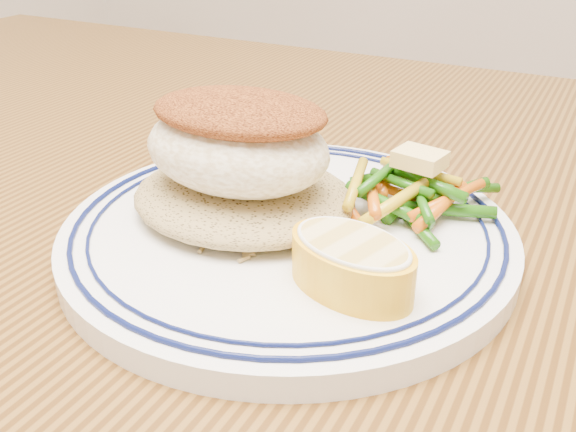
{
  "coord_description": "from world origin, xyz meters",
  "views": [
    {
      "loc": [
        0.18,
        -0.33,
        0.94
      ],
      "look_at": [
        0.02,
        -0.03,
        0.77
      ],
      "focal_mm": 40.0,
      "sensor_mm": 36.0,
      "label": 1
    }
  ],
  "objects_px": {
    "rice_pilaf": "(244,192)",
    "dining_table": "(287,334)",
    "plate": "(288,232)",
    "fish_fillet": "(237,139)",
    "lemon_wedge": "(352,262)",
    "vegetable_pile": "(409,194)"
  },
  "relations": [
    {
      "from": "dining_table",
      "to": "plate",
      "type": "height_order",
      "value": "plate"
    },
    {
      "from": "vegetable_pile",
      "to": "fish_fillet",
      "type": "bearing_deg",
      "value": -150.51
    },
    {
      "from": "dining_table",
      "to": "rice_pilaf",
      "type": "relative_size",
      "value": 10.8
    },
    {
      "from": "dining_table",
      "to": "vegetable_pile",
      "type": "bearing_deg",
      "value": 9.51
    },
    {
      "from": "dining_table",
      "to": "fish_fillet",
      "type": "distance_m",
      "value": 0.17
    },
    {
      "from": "vegetable_pile",
      "to": "lemon_wedge",
      "type": "xyz_separation_m",
      "value": [
        0.0,
        -0.09,
        0.0
      ]
    },
    {
      "from": "dining_table",
      "to": "lemon_wedge",
      "type": "xyz_separation_m",
      "value": [
        0.08,
        -0.08,
        0.13
      ]
    },
    {
      "from": "plate",
      "to": "lemon_wedge",
      "type": "bearing_deg",
      "value": -37.55
    },
    {
      "from": "plate",
      "to": "lemon_wedge",
      "type": "xyz_separation_m",
      "value": [
        0.06,
        -0.05,
        0.02
      ]
    },
    {
      "from": "rice_pilaf",
      "to": "dining_table",
      "type": "bearing_deg",
      "value": 68.82
    },
    {
      "from": "dining_table",
      "to": "lemon_wedge",
      "type": "height_order",
      "value": "lemon_wedge"
    },
    {
      "from": "plate",
      "to": "fish_fillet",
      "type": "height_order",
      "value": "fish_fillet"
    },
    {
      "from": "rice_pilaf",
      "to": "vegetable_pile",
      "type": "relative_size",
      "value": 1.35
    },
    {
      "from": "rice_pilaf",
      "to": "lemon_wedge",
      "type": "xyz_separation_m",
      "value": [
        0.09,
        -0.05,
        0.0
      ]
    },
    {
      "from": "lemon_wedge",
      "to": "dining_table",
      "type": "bearing_deg",
      "value": 134.68
    },
    {
      "from": "plate",
      "to": "vegetable_pile",
      "type": "height_order",
      "value": "vegetable_pile"
    },
    {
      "from": "rice_pilaf",
      "to": "fish_fillet",
      "type": "height_order",
      "value": "fish_fillet"
    },
    {
      "from": "dining_table",
      "to": "plate",
      "type": "bearing_deg",
      "value": -60.67
    },
    {
      "from": "rice_pilaf",
      "to": "lemon_wedge",
      "type": "distance_m",
      "value": 0.1
    },
    {
      "from": "dining_table",
      "to": "rice_pilaf",
      "type": "distance_m",
      "value": 0.13
    },
    {
      "from": "plate",
      "to": "lemon_wedge",
      "type": "distance_m",
      "value": 0.08
    },
    {
      "from": "dining_table",
      "to": "rice_pilaf",
      "type": "height_order",
      "value": "rice_pilaf"
    }
  ]
}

